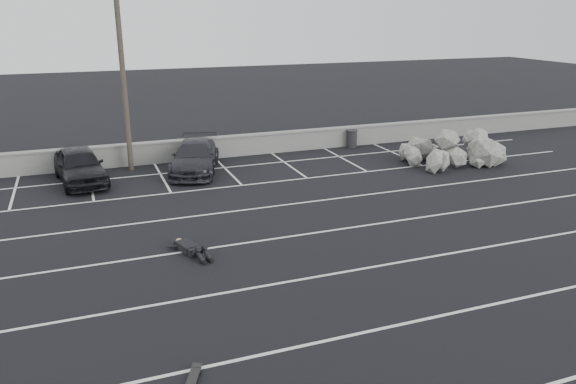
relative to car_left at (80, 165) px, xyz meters
name	(u,v)px	position (x,y,z in m)	size (l,w,h in m)	color
ground	(299,280)	(5.38, -11.87, -0.76)	(120.00, 120.00, 0.00)	black
seawall	(194,149)	(5.38, 2.13, -0.21)	(50.00, 0.45, 1.06)	gray
stall_lines	(249,226)	(5.29, -7.46, -0.76)	(36.00, 20.05, 0.01)	silver
car_left	(80,165)	(0.00, 0.00, 0.00)	(1.80, 4.47, 1.52)	black
car_right	(195,157)	(4.96, -0.05, -0.07)	(1.95, 4.80, 1.39)	#232329
utility_pole	(123,70)	(2.23, 1.33, 3.79)	(1.20, 0.24, 8.99)	#4C4238
trash_bin	(352,139)	(13.89, 1.73, -0.28)	(0.73, 0.73, 0.94)	#27272A
riprap_pile	(460,154)	(17.15, -3.29, -0.25)	(4.76, 3.94, 1.23)	#A2A097
person	(187,243)	(2.88, -8.79, -0.52)	(1.66, 2.60, 0.48)	black
skateboard	(192,379)	(1.73, -15.28, -0.69)	(0.51, 0.81, 0.10)	black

